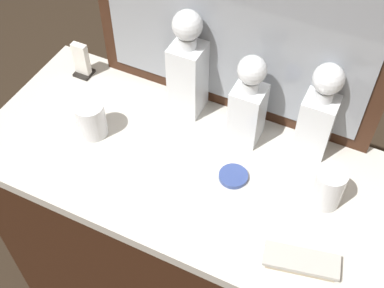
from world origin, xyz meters
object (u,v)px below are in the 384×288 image
object	(u,v)px
crystal_tumbler_far_left	(91,120)
silver_brush_rear	(301,262)
porcelain_dish	(233,176)
napkin_holder	(82,62)
crystal_tumbler_far_right	(328,189)
crystal_decanter_far_right	(318,117)
crystal_decanter_center	(188,73)
crystal_decanter_rear	(248,107)

from	to	relation	value
crystal_tumbler_far_left	silver_brush_rear	bearing A→B (deg)	-11.95
crystal_tumbler_far_left	porcelain_dish	xyz separation A→B (m)	(0.40, 0.02, -0.04)
silver_brush_rear	napkin_holder	size ratio (longest dim) A/B	1.58
silver_brush_rear	crystal_tumbler_far_right	bearing A→B (deg)	90.59
porcelain_dish	napkin_holder	distance (m)	0.58
porcelain_dish	crystal_decanter_far_right	bearing A→B (deg)	52.21
silver_brush_rear	napkin_holder	bearing A→B (deg)	157.76
crystal_decanter_center	silver_brush_rear	distance (m)	0.56
crystal_decanter_rear	crystal_decanter_center	bearing A→B (deg)	170.34
crystal_decanter_rear	silver_brush_rear	distance (m)	0.40
crystal_decanter_rear	crystal_tumbler_far_left	world-z (taller)	crystal_decanter_rear
crystal_tumbler_far_right	crystal_tumbler_far_left	xyz separation A→B (m)	(-0.62, -0.05, -0.00)
crystal_tumbler_far_left	crystal_tumbler_far_right	bearing A→B (deg)	4.99
crystal_decanter_rear	napkin_holder	size ratio (longest dim) A/B	2.44
porcelain_dish	crystal_decanter_rear	bearing A→B (deg)	100.95
crystal_tumbler_far_right	porcelain_dish	bearing A→B (deg)	-172.01
crystal_decanter_rear	napkin_holder	bearing A→B (deg)	177.71
crystal_decanter_center	crystal_tumbler_far_right	bearing A→B (deg)	-18.14
crystal_decanter_far_right	napkin_holder	xyz separation A→B (m)	(-0.70, -0.02, -0.06)
crystal_decanter_far_right	crystal_tumbler_far_right	xyz separation A→B (m)	(0.08, -0.15, -0.06)
crystal_decanter_center	crystal_tumbler_far_left	size ratio (longest dim) A/B	3.15
crystal_tumbler_far_right	silver_brush_rear	bearing A→B (deg)	-89.41
crystal_tumbler_far_right	porcelain_dish	size ratio (longest dim) A/B	1.48
crystal_decanter_rear	crystal_tumbler_far_right	bearing A→B (deg)	-23.91
crystal_decanter_center	crystal_tumbler_far_left	xyz separation A→B (m)	(-0.19, -0.20, -0.08)
crystal_tumbler_far_left	crystal_decanter_center	bearing A→B (deg)	46.43
silver_brush_rear	porcelain_dish	world-z (taller)	silver_brush_rear
crystal_tumbler_far_right	crystal_tumbler_far_left	distance (m)	0.63
crystal_decanter_rear	crystal_tumbler_far_left	xyz separation A→B (m)	(-0.37, -0.17, -0.06)
crystal_tumbler_far_right	crystal_tumbler_far_left	bearing A→B (deg)	-175.01
napkin_holder	crystal_decanter_center	bearing A→B (deg)	1.72
crystal_decanter_rear	crystal_tumbler_far_right	size ratio (longest dim) A/B	2.46
crystal_tumbler_far_left	silver_brush_rear	size ratio (longest dim) A/B	0.58
crystal_tumbler_far_left	silver_brush_rear	distance (m)	0.64
crystal_decanter_center	crystal_tumbler_far_right	xyz separation A→B (m)	(0.44, -0.14, -0.08)
crystal_decanter_far_right	napkin_holder	world-z (taller)	crystal_decanter_far_right
crystal_decanter_center	crystal_decanter_rear	size ratio (longest dim) A/B	1.19
crystal_decanter_far_right	crystal_decanter_rear	distance (m)	0.18
napkin_holder	crystal_decanter_far_right	bearing A→B (deg)	1.68
silver_brush_rear	porcelain_dish	xyz separation A→B (m)	(-0.23, 0.16, -0.01)
crystal_tumbler_far_right	napkin_holder	size ratio (longest dim) A/B	0.99
crystal_tumbler_far_left	silver_brush_rear	world-z (taller)	crystal_tumbler_far_left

